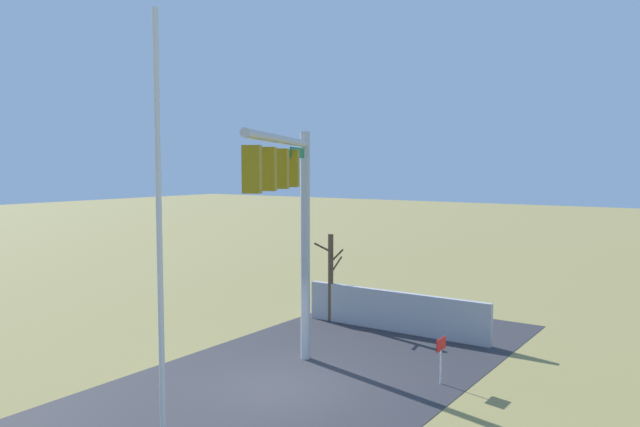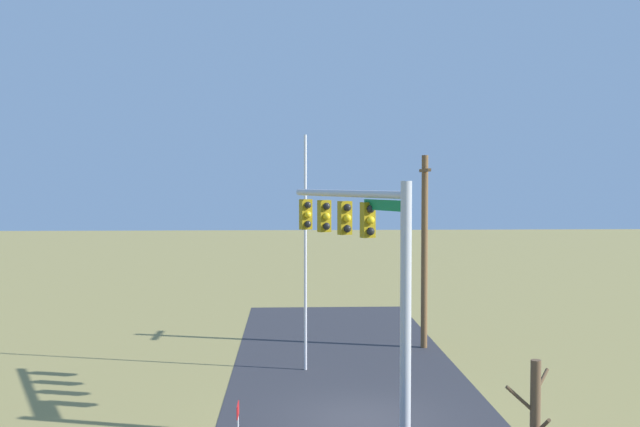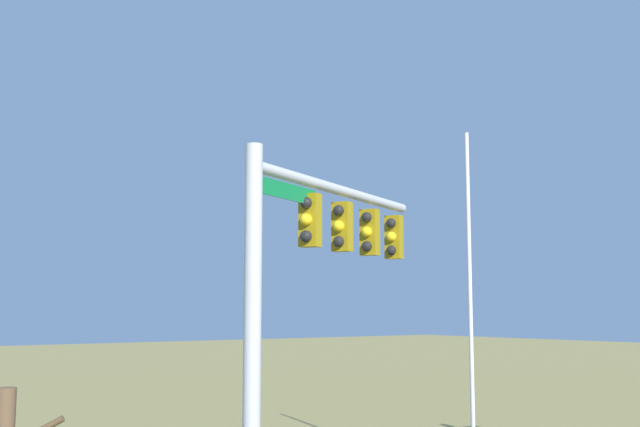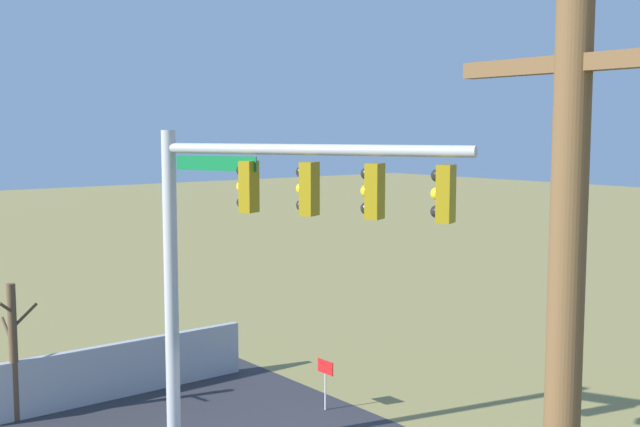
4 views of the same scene
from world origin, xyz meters
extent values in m
cylinder|color=#B2B5BA|center=(2.23, 0.89, 3.33)|extent=(0.28, 0.28, 6.66)
cylinder|color=#B2B5BA|center=(-0.55, -0.39, 6.31)|extent=(5.64, 2.76, 0.20)
cube|color=#0F7238|center=(1.23, 0.43, 6.03)|extent=(1.65, 0.78, 0.28)
cube|color=#937A0F|center=(0.57, 0.12, 5.61)|extent=(0.37, 0.43, 0.96)
sphere|color=black|center=(0.70, 0.19, 5.91)|extent=(0.22, 0.22, 0.22)
sphere|color=yellow|center=(0.70, 0.19, 5.61)|extent=(0.22, 0.22, 0.22)
sphere|color=black|center=(0.70, 0.19, 5.31)|extent=(0.22, 0.22, 0.22)
cube|color=#937A0F|center=(-0.58, -0.41, 5.61)|extent=(0.37, 0.43, 0.96)
sphere|color=black|center=(-0.45, -0.35, 5.91)|extent=(0.22, 0.22, 0.22)
sphere|color=yellow|center=(-0.45, -0.35, 5.61)|extent=(0.22, 0.22, 0.22)
sphere|color=black|center=(-0.45, -0.35, 5.31)|extent=(0.22, 0.22, 0.22)
cube|color=#937A0F|center=(-1.73, -0.94, 5.61)|extent=(0.37, 0.43, 0.96)
sphere|color=black|center=(-1.59, -0.88, 5.91)|extent=(0.22, 0.22, 0.22)
sphere|color=yellow|center=(-1.59, -0.88, 5.61)|extent=(0.22, 0.22, 0.22)
sphere|color=black|center=(-1.59, -0.88, 5.31)|extent=(0.22, 0.22, 0.22)
cube|color=#937A0F|center=(-2.88, -1.47, 5.61)|extent=(0.37, 0.43, 0.96)
sphere|color=black|center=(-2.74, -1.41, 5.91)|extent=(0.22, 0.22, 0.22)
sphere|color=yellow|center=(-2.74, -1.41, 5.61)|extent=(0.22, 0.22, 0.22)
sphere|color=black|center=(-2.74, -1.41, 5.31)|extent=(0.22, 0.22, 0.22)
cylinder|color=silver|center=(-5.24, -1.43, 4.14)|extent=(0.10, 0.10, 8.28)
camera|label=1|loc=(-12.33, -9.55, 5.68)|focal=34.86mm
camera|label=2|loc=(19.92, -2.00, 6.62)|focal=40.47mm
camera|label=3|loc=(8.77, 11.48, 4.02)|focal=44.12mm
camera|label=4|loc=(-11.71, 8.21, 6.63)|focal=44.32mm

